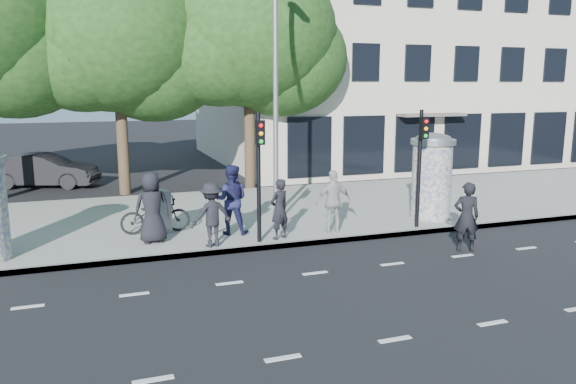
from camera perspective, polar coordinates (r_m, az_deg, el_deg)
name	(u,v)px	position (r m, az deg, el deg)	size (l,w,h in m)	color
ground	(341,294)	(11.75, 5.36, -10.33)	(120.00, 120.00, 0.00)	black
sidewalk	(245,213)	(18.52, -4.35, -2.18)	(40.00, 8.00, 0.15)	gray
curb	(284,245)	(14.86, -0.37, -5.42)	(40.00, 0.10, 0.16)	slate
lane_dash_near	(395,339)	(9.96, 10.80, -14.50)	(32.00, 0.12, 0.01)	silver
lane_dash_far	(315,273)	(12.96, 2.75, -8.23)	(32.00, 0.12, 0.01)	silver
ad_column_right	(432,174)	(17.84, 14.39, 1.80)	(1.36, 1.36, 2.65)	beige
traffic_pole_near	(259,164)	(14.45, -2.95, 2.85)	(0.22, 0.31, 3.40)	black
traffic_pole_far	(421,156)	(16.45, 13.34, 3.54)	(0.22, 0.31, 3.40)	black
street_lamp	(276,66)	(17.45, -1.21, 12.67)	(0.25, 0.93, 8.00)	slate
tree_near_left	(117,35)	(22.74, -17.01, 14.99)	(6.80, 6.80, 8.97)	#38281C
tree_center	(248,32)	(23.16, -4.06, 15.95)	(7.00, 7.00, 9.30)	#38281C
building	(387,54)	(34.28, 10.00, 13.61)	(20.30, 15.85, 12.00)	beige
ped_a	(152,207)	(15.04, -13.64, -1.54)	(0.92, 0.60, 1.88)	black
ped_b	(279,209)	(15.00, -0.87, -1.75)	(0.60, 0.39, 1.63)	black
ped_c	(231,200)	(15.56, -5.79, -0.77)	(0.94, 0.73, 1.94)	#1B1C43
ped_d	(211,215)	(14.43, -7.78, -2.28)	(1.08, 0.62, 1.67)	black
ped_e	(334,201)	(15.73, 4.65, -0.96)	(1.03, 0.59, 1.76)	#A2A2A5
man_road	(466,217)	(15.12, 17.67, -2.41)	(0.66, 0.43, 1.81)	black
bicycle	(155,215)	(16.10, -13.33, -2.32)	(1.91, 0.67, 1.00)	black
cabinet_left	(159,212)	(16.03, -12.95, -2.00)	(0.57, 0.42, 1.20)	gray
cabinet_right	(427,199)	(17.81, 13.98, -0.71)	(0.59, 0.43, 1.24)	slate
car_mid	(44,170)	(25.64, -23.53, 2.02)	(4.29, 1.50, 1.41)	black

